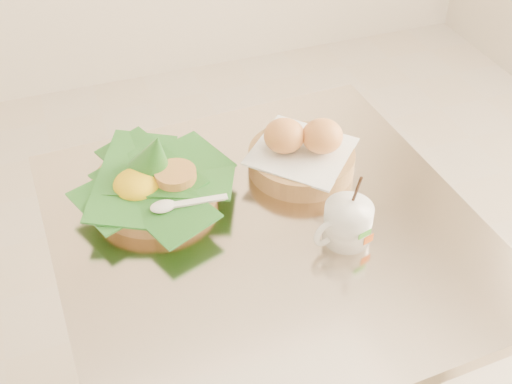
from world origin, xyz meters
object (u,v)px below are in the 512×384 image
object	(u,v)px
cafe_table	(266,310)
rice_basket	(154,180)
bread_basket	(302,153)
coffee_mug	(347,222)

from	to	relation	value
cafe_table	rice_basket	size ratio (longest dim) A/B	2.74
bread_basket	rice_basket	bearing A→B (deg)	177.13
rice_basket	bread_basket	distance (m)	0.27
coffee_mug	bread_basket	bearing A→B (deg)	89.02
cafe_table	coffee_mug	size ratio (longest dim) A/B	5.48
rice_basket	bread_basket	world-z (taller)	rice_basket
cafe_table	coffee_mug	xyz separation A→B (m)	(0.11, -0.07, 0.26)
rice_basket	coffee_mug	size ratio (longest dim) A/B	2.00
cafe_table	bread_basket	distance (m)	0.31
cafe_table	rice_basket	xyz separation A→B (m)	(-0.16, 0.14, 0.26)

